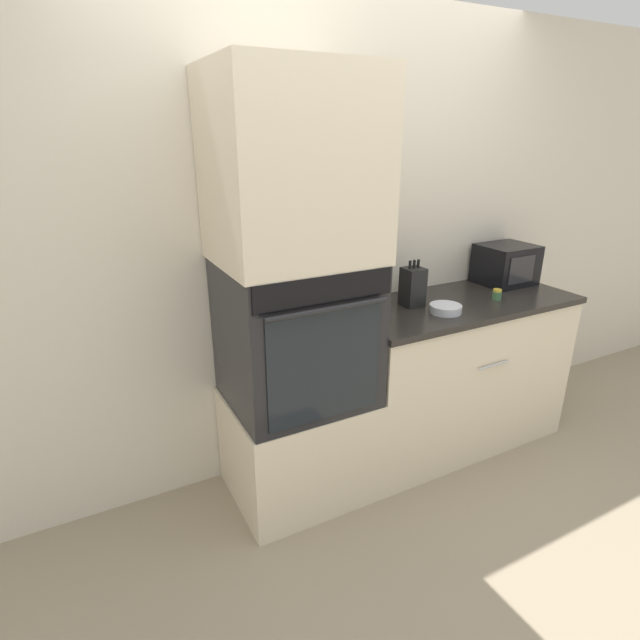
{
  "coord_description": "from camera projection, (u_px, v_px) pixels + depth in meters",
  "views": [
    {
      "loc": [
        -1.31,
        -1.76,
        1.85
      ],
      "look_at": [
        -0.27,
        0.21,
        1.01
      ],
      "focal_mm": 28.0,
      "sensor_mm": 36.0,
      "label": 1
    }
  ],
  "objects": [
    {
      "name": "condiment_jar_mid",
      "position": [
        497.0,
        294.0,
        2.91
      ],
      "size": [
        0.05,
        0.05,
        0.06
      ],
      "color": "#427047",
      "rests_on": "counter_unit"
    },
    {
      "name": "bowl",
      "position": [
        445.0,
        309.0,
        2.7
      ],
      "size": [
        0.17,
        0.17,
        0.04
      ],
      "color": "silver",
      "rests_on": "counter_unit"
    },
    {
      "name": "counter_unit",
      "position": [
        452.0,
        372.0,
        3.07
      ],
      "size": [
        1.41,
        0.63,
        0.93
      ],
      "color": "beige",
      "rests_on": "ground_plane"
    },
    {
      "name": "wall_back",
      "position": [
        328.0,
        248.0,
        2.76
      ],
      "size": [
        8.0,
        0.05,
        2.5
      ],
      "color": "beige",
      "rests_on": "ground_plane"
    },
    {
      "name": "condiment_jar_near",
      "position": [
        414.0,
        286.0,
        2.98
      ],
      "size": [
        0.05,
        0.05,
        0.11
      ],
      "color": "#427047",
      "rests_on": "counter_unit"
    },
    {
      "name": "wall_oven",
      "position": [
        297.0,
        332.0,
        2.44
      ],
      "size": [
        0.69,
        0.64,
        0.72
      ],
      "color": "black",
      "rests_on": "oven_cabinet_base"
    },
    {
      "name": "ground_plane",
      "position": [
        383.0,
        499.0,
        2.68
      ],
      "size": [
        12.0,
        12.0,
        0.0
      ],
      "primitive_type": "plane",
      "color": "gray"
    },
    {
      "name": "oven_cabinet_base",
      "position": [
        298.0,
        444.0,
        2.68
      ],
      "size": [
        0.71,
        0.6,
        0.57
      ],
      "color": "beige",
      "rests_on": "ground_plane"
    },
    {
      "name": "microwave",
      "position": [
        506.0,
        264.0,
        3.19
      ],
      "size": [
        0.34,
        0.29,
        0.25
      ],
      "color": "black",
      "rests_on": "counter_unit"
    },
    {
      "name": "knife_block",
      "position": [
        413.0,
        287.0,
        2.78
      ],
      "size": [
        0.11,
        0.11,
        0.26
      ],
      "color": "black",
      "rests_on": "counter_unit"
    },
    {
      "name": "oven_cabinet_upper",
      "position": [
        293.0,
        168.0,
        2.17
      ],
      "size": [
        0.71,
        0.6,
        0.83
      ],
      "color": "beige",
      "rests_on": "wall_oven"
    }
  ]
}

